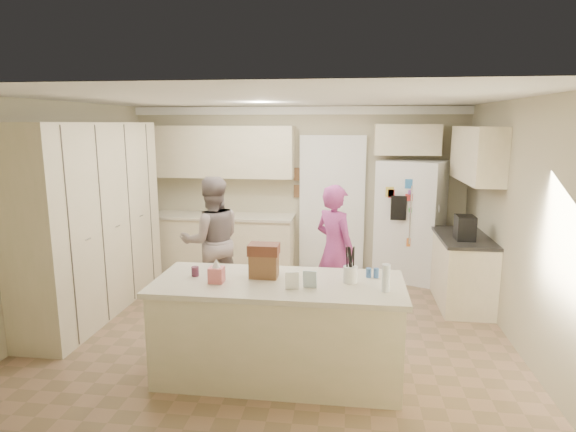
# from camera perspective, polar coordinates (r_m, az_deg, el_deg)

# --- Properties ---
(floor) EXTENTS (5.20, 4.60, 0.02)m
(floor) POSITION_cam_1_polar(r_m,az_deg,el_deg) (5.81, -1.46, -12.95)
(floor) COLOR #8D6C52
(floor) RESTS_ON ground
(ceiling) EXTENTS (5.20, 4.60, 0.02)m
(ceiling) POSITION_cam_1_polar(r_m,az_deg,el_deg) (5.31, -1.60, 13.84)
(ceiling) COLOR white
(ceiling) RESTS_ON wall_back
(wall_back) EXTENTS (5.20, 0.02, 2.60)m
(wall_back) POSITION_cam_1_polar(r_m,az_deg,el_deg) (7.67, 1.15, 3.15)
(wall_back) COLOR #B6AE8E
(wall_back) RESTS_ON ground
(wall_front) EXTENTS (5.20, 0.02, 2.60)m
(wall_front) POSITION_cam_1_polar(r_m,az_deg,el_deg) (3.22, -7.98, -8.03)
(wall_front) COLOR #B6AE8E
(wall_front) RESTS_ON ground
(wall_left) EXTENTS (0.02, 4.60, 2.60)m
(wall_left) POSITION_cam_1_polar(r_m,az_deg,el_deg) (6.36, -25.46, 0.45)
(wall_left) COLOR #B6AE8E
(wall_left) RESTS_ON ground
(wall_right) EXTENTS (0.02, 4.60, 2.60)m
(wall_right) POSITION_cam_1_polar(r_m,az_deg,el_deg) (5.63, 25.71, -0.80)
(wall_right) COLOR #B6AE8E
(wall_right) RESTS_ON ground
(crown_back) EXTENTS (5.20, 0.08, 0.12)m
(crown_back) POSITION_cam_1_polar(r_m,az_deg,el_deg) (7.55, 1.15, 12.38)
(crown_back) COLOR white
(crown_back) RESTS_ON wall_back
(pantry_bank) EXTENTS (0.60, 2.60, 2.35)m
(pantry_bank) POSITION_cam_1_polar(r_m,az_deg,el_deg) (6.39, -22.07, -0.39)
(pantry_bank) COLOR beige
(pantry_bank) RESTS_ON floor
(back_base_cab) EXTENTS (2.20, 0.60, 0.88)m
(back_base_cab) POSITION_cam_1_polar(r_m,az_deg,el_deg) (7.75, -7.63, -3.36)
(back_base_cab) COLOR beige
(back_base_cab) RESTS_ON floor
(back_countertop) EXTENTS (2.24, 0.63, 0.04)m
(back_countertop) POSITION_cam_1_polar(r_m,az_deg,el_deg) (7.64, -7.73, -0.03)
(back_countertop) COLOR beige
(back_countertop) RESTS_ON back_base_cab
(back_upper_cab) EXTENTS (2.20, 0.35, 0.80)m
(back_upper_cab) POSITION_cam_1_polar(r_m,az_deg,el_deg) (7.64, -7.66, 7.55)
(back_upper_cab) COLOR beige
(back_upper_cab) RESTS_ON wall_back
(doorway_opening) EXTENTS (0.90, 0.06, 2.10)m
(doorway_opening) POSITION_cam_1_polar(r_m,az_deg,el_deg) (7.64, 5.23, 1.17)
(doorway_opening) COLOR black
(doorway_opening) RESTS_ON floor
(doorway_casing) EXTENTS (1.02, 0.03, 2.22)m
(doorway_casing) POSITION_cam_1_polar(r_m,az_deg,el_deg) (7.60, 5.22, 1.13)
(doorway_casing) COLOR white
(doorway_casing) RESTS_ON floor
(wall_frame_upper) EXTENTS (0.15, 0.02, 0.20)m
(wall_frame_upper) POSITION_cam_1_polar(r_m,az_deg,el_deg) (7.60, 1.28, 4.97)
(wall_frame_upper) COLOR brown
(wall_frame_upper) RESTS_ON wall_back
(wall_frame_lower) EXTENTS (0.15, 0.02, 0.20)m
(wall_frame_lower) POSITION_cam_1_polar(r_m,az_deg,el_deg) (7.63, 1.27, 2.96)
(wall_frame_lower) COLOR brown
(wall_frame_lower) RESTS_ON wall_back
(refrigerator) EXTENTS (1.11, 1.00, 1.80)m
(refrigerator) POSITION_cam_1_polar(r_m,az_deg,el_deg) (7.47, 14.31, -0.52)
(refrigerator) COLOR white
(refrigerator) RESTS_ON floor
(fridge_seam) EXTENTS (0.02, 0.02, 1.78)m
(fridge_seam) POSITION_cam_1_polar(r_m,az_deg,el_deg) (7.12, 14.63, -1.08)
(fridge_seam) COLOR gray
(fridge_seam) RESTS_ON refrigerator
(fridge_dispenser) EXTENTS (0.22, 0.03, 0.35)m
(fridge_dispenser) POSITION_cam_1_polar(r_m,az_deg,el_deg) (7.04, 12.97, 0.93)
(fridge_dispenser) COLOR black
(fridge_dispenser) RESTS_ON refrigerator
(fridge_handle_l) EXTENTS (0.02, 0.02, 0.85)m
(fridge_handle_l) POSITION_cam_1_polar(r_m,az_deg,el_deg) (7.07, 14.31, 0.09)
(fridge_handle_l) COLOR silver
(fridge_handle_l) RESTS_ON refrigerator
(fridge_handle_r) EXTENTS (0.02, 0.02, 0.85)m
(fridge_handle_r) POSITION_cam_1_polar(r_m,az_deg,el_deg) (7.09, 15.11, 0.07)
(fridge_handle_r) COLOR silver
(fridge_handle_r) RESTS_ON refrigerator
(over_fridge_cab) EXTENTS (0.95, 0.35, 0.45)m
(over_fridge_cab) POSITION_cam_1_polar(r_m,az_deg,el_deg) (7.42, 13.94, 8.77)
(over_fridge_cab) COLOR beige
(over_fridge_cab) RESTS_ON wall_back
(right_base_cab) EXTENTS (0.60, 1.20, 0.88)m
(right_base_cab) POSITION_cam_1_polar(r_m,az_deg,el_deg) (6.69, 19.92, -6.24)
(right_base_cab) COLOR beige
(right_base_cab) RESTS_ON floor
(right_countertop) EXTENTS (0.63, 1.24, 0.04)m
(right_countertop) POSITION_cam_1_polar(r_m,az_deg,el_deg) (6.57, 20.09, -2.40)
(right_countertop) COLOR #2D2B28
(right_countertop) RESTS_ON right_base_cab
(right_upper_cab) EXTENTS (0.35, 1.50, 0.70)m
(right_upper_cab) POSITION_cam_1_polar(r_m,az_deg,el_deg) (6.65, 21.46, 6.83)
(right_upper_cab) COLOR beige
(right_upper_cab) RESTS_ON wall_right
(coffee_maker) EXTENTS (0.22, 0.28, 0.30)m
(coffee_maker) POSITION_cam_1_polar(r_m,az_deg,el_deg) (6.34, 20.23, -1.31)
(coffee_maker) COLOR black
(coffee_maker) RESTS_ON right_countertop
(island_base) EXTENTS (2.20, 0.90, 0.88)m
(island_base) POSITION_cam_1_polar(r_m,az_deg,el_deg) (4.60, -1.13, -13.46)
(island_base) COLOR beige
(island_base) RESTS_ON floor
(island_top) EXTENTS (2.28, 0.96, 0.05)m
(island_top) POSITION_cam_1_polar(r_m,az_deg,el_deg) (4.43, -1.15, -8.04)
(island_top) COLOR beige
(island_top) RESTS_ON island_base
(utensil_crock) EXTENTS (0.13, 0.13, 0.15)m
(utensil_crock) POSITION_cam_1_polar(r_m,az_deg,el_deg) (4.40, 7.40, -6.89)
(utensil_crock) COLOR white
(utensil_crock) RESTS_ON island_top
(tissue_box) EXTENTS (0.13, 0.13, 0.14)m
(tissue_box) POSITION_cam_1_polar(r_m,az_deg,el_deg) (4.42, -8.47, -6.91)
(tissue_box) COLOR #DD6B6F
(tissue_box) RESTS_ON island_top
(tissue_plume) EXTENTS (0.08, 0.08, 0.08)m
(tissue_plume) POSITION_cam_1_polar(r_m,az_deg,el_deg) (4.39, -8.51, -5.54)
(tissue_plume) COLOR white
(tissue_plume) RESTS_ON tissue_box
(dollhouse_body) EXTENTS (0.26, 0.18, 0.22)m
(dollhouse_body) POSITION_cam_1_polar(r_m,az_deg,el_deg) (4.51, -2.86, -5.91)
(dollhouse_body) COLOR brown
(dollhouse_body) RESTS_ON island_top
(dollhouse_roof) EXTENTS (0.28, 0.20, 0.10)m
(dollhouse_roof) POSITION_cam_1_polar(r_m,az_deg,el_deg) (4.46, -2.88, -3.95)
(dollhouse_roof) COLOR #592D1E
(dollhouse_roof) RESTS_ON dollhouse_body
(jam_jar) EXTENTS (0.07, 0.07, 0.09)m
(jam_jar) POSITION_cam_1_polar(r_m,az_deg,el_deg) (4.64, -10.95, -6.46)
(jam_jar) COLOR #59263F
(jam_jar) RESTS_ON island_top
(greeting_card_a) EXTENTS (0.12, 0.06, 0.16)m
(greeting_card_a) POSITION_cam_1_polar(r_m,az_deg,el_deg) (4.19, 0.48, -7.65)
(greeting_card_a) COLOR white
(greeting_card_a) RESTS_ON island_top
(greeting_card_b) EXTENTS (0.12, 0.05, 0.16)m
(greeting_card_b) POSITION_cam_1_polar(r_m,az_deg,el_deg) (4.22, 2.60, -7.51)
(greeting_card_b) COLOR silver
(greeting_card_b) RESTS_ON island_top
(water_bottle) EXTENTS (0.07, 0.07, 0.24)m
(water_bottle) POSITION_cam_1_polar(r_m,az_deg,el_deg) (4.21, 11.52, -7.21)
(water_bottle) COLOR silver
(water_bottle) RESTS_ON island_top
(shaker_salt) EXTENTS (0.05, 0.05, 0.09)m
(shaker_salt) POSITION_cam_1_polar(r_m,az_deg,el_deg) (4.58, 9.54, -6.64)
(shaker_salt) COLOR #365E9E
(shaker_salt) RESTS_ON island_top
(shaker_pepper) EXTENTS (0.05, 0.05, 0.09)m
(shaker_pepper) POSITION_cam_1_polar(r_m,az_deg,el_deg) (4.58, 10.42, -6.66)
(shaker_pepper) COLOR #365E9E
(shaker_pepper) RESTS_ON island_top
(teen_boy) EXTENTS (1.01, 0.92, 1.68)m
(teen_boy) POSITION_cam_1_polar(r_m,az_deg,el_deg) (6.31, -8.99, -2.95)
(teen_boy) COLOR gray
(teen_boy) RESTS_ON floor
(teen_girl) EXTENTS (0.70, 0.68, 1.62)m
(teen_girl) POSITION_cam_1_polar(r_m,az_deg,el_deg) (5.95, 5.56, -4.01)
(teen_girl) COLOR #B14B91
(teen_girl) RESTS_ON floor
(fridge_magnets) EXTENTS (0.76, 0.02, 1.44)m
(fridge_magnets) POSITION_cam_1_polar(r_m,az_deg,el_deg) (7.12, 14.64, -1.09)
(fridge_magnets) COLOR tan
(fridge_magnets) RESTS_ON refrigerator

